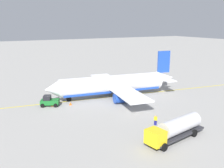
{
  "coord_description": "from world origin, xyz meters",
  "views": [
    {
      "loc": [
        25.58,
        47.86,
        16.45
      ],
      "look_at": [
        0.0,
        0.0,
        3.0
      ],
      "focal_mm": 39.69,
      "sensor_mm": 36.0,
      "label": 1
    }
  ],
  "objects_px": {
    "fuel_tanker": "(175,128)",
    "refueling_worker": "(156,120)",
    "pushback_tug": "(49,101)",
    "safety_cone_wingtip": "(70,104)",
    "safety_cone_nose": "(52,104)",
    "airplane": "(114,85)"
  },
  "relations": [
    {
      "from": "airplane",
      "to": "refueling_worker",
      "type": "xyz_separation_m",
      "value": [
        1.71,
        17.54,
        -1.98
      ]
    },
    {
      "from": "airplane",
      "to": "fuel_tanker",
      "type": "height_order",
      "value": "airplane"
    },
    {
      "from": "airplane",
      "to": "safety_cone_wingtip",
      "type": "height_order",
      "value": "airplane"
    },
    {
      "from": "fuel_tanker",
      "to": "safety_cone_nose",
      "type": "bearing_deg",
      "value": -62.9
    },
    {
      "from": "pushback_tug",
      "to": "refueling_worker",
      "type": "xyz_separation_m",
      "value": [
        -12.98,
        17.97,
        -0.19
      ]
    },
    {
      "from": "airplane",
      "to": "refueling_worker",
      "type": "height_order",
      "value": "airplane"
    },
    {
      "from": "safety_cone_wingtip",
      "to": "safety_cone_nose",
      "type": "bearing_deg",
      "value": -16.56
    },
    {
      "from": "pushback_tug",
      "to": "safety_cone_wingtip",
      "type": "relative_size",
      "value": 6.55
    },
    {
      "from": "fuel_tanker",
      "to": "safety_cone_wingtip",
      "type": "height_order",
      "value": "fuel_tanker"
    },
    {
      "from": "refueling_worker",
      "to": "safety_cone_nose",
      "type": "height_order",
      "value": "refueling_worker"
    },
    {
      "from": "pushback_tug",
      "to": "refueling_worker",
      "type": "distance_m",
      "value": 22.17
    },
    {
      "from": "pushback_tug",
      "to": "safety_cone_nose",
      "type": "relative_size",
      "value": 5.76
    },
    {
      "from": "fuel_tanker",
      "to": "refueling_worker",
      "type": "relative_size",
      "value": 6.44
    },
    {
      "from": "pushback_tug",
      "to": "safety_cone_wingtip",
      "type": "xyz_separation_m",
      "value": [
        -3.92,
        1.53,
        -0.69
      ]
    },
    {
      "from": "refueling_worker",
      "to": "safety_cone_nose",
      "type": "xyz_separation_m",
      "value": [
        12.52,
        -17.47,
        -0.47
      ]
    },
    {
      "from": "fuel_tanker",
      "to": "refueling_worker",
      "type": "bearing_deg",
      "value": -97.86
    },
    {
      "from": "safety_cone_nose",
      "to": "safety_cone_wingtip",
      "type": "bearing_deg",
      "value": 163.44
    },
    {
      "from": "safety_cone_nose",
      "to": "safety_cone_wingtip",
      "type": "distance_m",
      "value": 3.61
    },
    {
      "from": "fuel_tanker",
      "to": "safety_cone_nose",
      "type": "xyz_separation_m",
      "value": [
        11.76,
        -22.98,
        -1.37
      ]
    },
    {
      "from": "pushback_tug",
      "to": "airplane",
      "type": "bearing_deg",
      "value": 178.35
    },
    {
      "from": "fuel_tanker",
      "to": "safety_cone_wingtip",
      "type": "bearing_deg",
      "value": -69.29
    },
    {
      "from": "refueling_worker",
      "to": "safety_cone_wingtip",
      "type": "bearing_deg",
      "value": -61.14
    }
  ]
}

